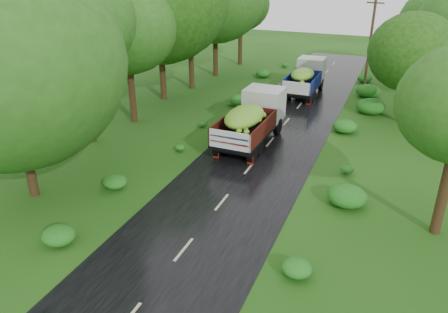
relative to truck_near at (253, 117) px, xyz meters
The scene contains 8 objects.
road 10.81m from the truck_near, 84.29° to the right, with size 6.50×80.00×0.02m, color black.
road_lines 9.82m from the truck_near, 83.70° to the right, with size 0.12×69.60×0.00m.
truck_near is the anchor object (origin of this frame).
truck_far 11.71m from the truck_near, 86.38° to the left, with size 2.35×6.46×2.71m.
utility_pole 15.26m from the truck_near, 69.35° to the left, with size 1.38×0.37×7.93m.
trees_left 11.14m from the truck_near, 154.52° to the left, with size 6.54×34.57×9.85m.
trees_right 15.51m from the truck_near, 45.13° to the left, with size 7.11×29.40×7.59m.
shrubs 2.34m from the truck_near, 56.84° to the right, with size 11.90×44.00×0.70m.
Camera 1 is at (6.91, -8.64, 10.72)m, focal length 35.00 mm.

